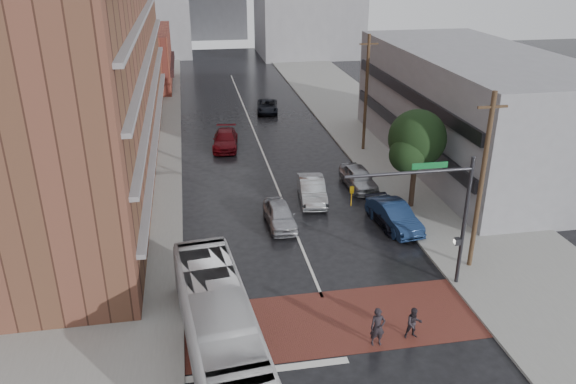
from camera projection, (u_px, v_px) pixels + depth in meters
ground at (335, 328)px, 26.45m from camera, size 160.00×160.00×0.00m
crosswalk at (332, 321)px, 26.89m from camera, size 14.00×5.00×0.02m
sidewalk_west at (127, 160)px, 47.09m from camera, size 9.00×90.00×0.15m
sidewalk_east at (388, 144)px, 50.82m from camera, size 9.00×90.00×0.15m
storefront_west at (139, 57)px, 71.78m from camera, size 8.00×16.00×7.00m
building_east at (472, 108)px, 45.35m from camera, size 11.00×26.00×9.00m
street_tree at (417, 142)px, 36.78m from camera, size 4.20×4.10×6.90m
signal_mast at (440, 206)px, 27.75m from camera, size 6.50×0.30×7.20m
utility_pole_near at (481, 182)px, 29.42m from camera, size 1.60×0.26×10.00m
utility_pole_far at (366, 93)px, 47.45m from camera, size 1.60×0.26×10.00m
transit_bus at (219, 325)px, 24.02m from camera, size 3.84×11.74×3.21m
pedestrian_a at (378, 327)px, 24.97m from camera, size 0.70×0.48×1.89m
pedestrian_b at (414, 323)px, 25.48m from camera, size 0.80×0.64×1.57m
car_travel_a at (280, 215)px, 35.85m from camera, size 1.88×4.45×1.50m
car_travel_b at (312, 190)px, 39.35m from camera, size 2.25×5.13×1.64m
car_travel_c at (225, 140)px, 49.83m from camera, size 2.70×5.38×1.50m
suv_travel at (267, 106)px, 60.66m from camera, size 2.79×4.96×1.31m
car_parked_near at (394, 216)px, 35.59m from camera, size 2.47×5.17×1.63m
car_parked_mid at (388, 214)px, 36.20m from camera, size 2.20×4.55×1.28m
car_parked_far at (358, 178)px, 41.51m from camera, size 2.15×4.79×1.60m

